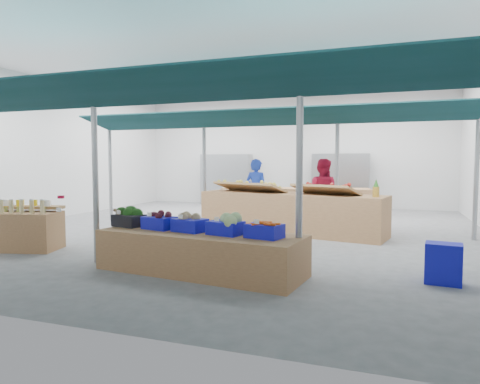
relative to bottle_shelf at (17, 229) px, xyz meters
The scene contains 23 objects.
floor 4.84m from the bottle_shelf, 48.71° to the left, with size 13.00×13.00×0.00m, color #5E5E60.
hall 6.39m from the bottle_shelf, 57.84° to the left, with size 13.00×13.00×13.00m.
pole_grid 4.58m from the bottle_shelf, 25.50° to the left, with size 10.00×4.60×3.00m.
awnings 4.96m from the bottle_shelf, 25.50° to the left, with size 9.50×7.08×0.30m.
back_shelving_left 9.67m from the bottle_shelf, 85.93° to the left, with size 2.00×0.50×2.00m, color #B23F33.
back_shelving_right 10.95m from the bottle_shelf, 61.69° to the left, with size 2.00×0.50×2.00m, color #B23F33.
bottle_shelf is the anchor object (origin of this frame).
veg_counter 4.17m from the bottle_shelf, ahead, with size 3.25×1.08×0.63m, color brown.
fruit_counter 5.94m from the bottle_shelf, 38.57° to the left, with size 4.51×1.07×0.97m, color brown.
far_counter 8.44m from the bottle_shelf, 62.04° to the left, with size 4.80×0.96×0.86m, color brown.
crate_stack 7.65m from the bottle_shelf, ahead, with size 0.48×0.34×0.58m, color #1012B5.
vendor_left 5.93m from the bottle_shelf, 54.36° to the left, with size 0.66×0.43×1.80m, color #1C39BC.
vendor_right 7.13m from the bottle_shelf, 42.49° to the left, with size 0.88×0.68×1.80m, color #B01534.
crate_broccoli 2.80m from the bottle_shelf, ahead, with size 0.57×0.46×0.35m.
crate_beets 3.42m from the bottle_shelf, ahead, with size 0.57×0.46×0.29m.
crate_celeriac 4.01m from the bottle_shelf, ahead, with size 0.57×0.46×0.31m.
crate_cabbage 4.64m from the bottle_shelf, ahead, with size 0.57×0.46×0.35m.
crate_carrots 5.26m from the bottle_shelf, ahead, with size 0.57×0.46×0.29m.
sparrow 2.67m from the bottle_shelf, ahead, with size 0.12×0.09×0.11m.
pole_ribbon 1.61m from the bottle_shelf, 13.92° to the right, with size 0.12×0.12×0.28m.
apple_heap_yellow 5.27m from the bottle_shelf, 46.81° to the left, with size 2.02×1.36×0.27m.
apple_heap_red 6.53m from the bottle_shelf, 31.80° to the left, with size 1.65×1.21×0.27m.
pineapple 7.40m from the bottle_shelf, 25.83° to the left, with size 0.14×0.14×0.39m.
Camera 1 is at (3.72, -10.02, 1.71)m, focal length 32.00 mm.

